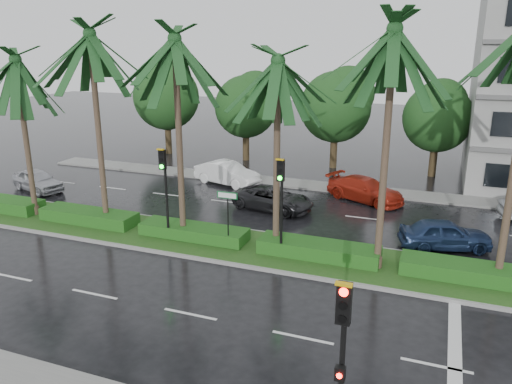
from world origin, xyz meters
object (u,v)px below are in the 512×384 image
at_px(street_sign, 228,206).
at_px(car_white, 227,173).
at_px(car_red, 365,189).
at_px(car_silver, 38,180).
at_px(signal_median_left, 165,181).
at_px(car_darkgrey, 273,199).
at_px(car_blue, 445,234).
at_px(signal_near, 341,364).

distance_m(street_sign, car_white, 11.05).
relative_size(car_white, car_red, 0.96).
bearing_deg(car_silver, car_white, -44.69).
height_order(signal_median_left, car_white, signal_median_left).
distance_m(signal_median_left, car_white, 10.53).
xyz_separation_m(car_silver, car_darkgrey, (15.00, 1.77, -0.04)).
relative_size(street_sign, car_blue, 0.65).
relative_size(street_sign, car_white, 0.57).
xyz_separation_m(signal_near, car_darkgrey, (-7.00, 16.03, -1.87)).
xyz_separation_m(car_darkgrey, car_blue, (9.03, -2.44, 0.05)).
bearing_deg(car_silver, car_blue, -74.38).
distance_m(street_sign, car_blue, 9.87).
relative_size(car_silver, car_blue, 0.99).
bearing_deg(signal_median_left, car_white, 98.39).
height_order(car_silver, car_darkgrey, car_silver).
bearing_deg(car_darkgrey, car_silver, 107.65).
bearing_deg(car_darkgrey, signal_median_left, 165.60).
bearing_deg(signal_median_left, car_red, 52.44).
bearing_deg(signal_median_left, signal_near, -44.09).
xyz_separation_m(signal_median_left, car_silver, (-12.00, 4.57, -2.32)).
xyz_separation_m(car_silver, car_white, (10.50, 5.60, 0.07)).
height_order(signal_near, street_sign, signal_near).
xyz_separation_m(signal_near, car_white, (-11.50, 19.86, -1.76)).
bearing_deg(street_sign, car_red, 64.75).
relative_size(signal_median_left, car_red, 0.92).
distance_m(signal_median_left, car_silver, 13.05).
height_order(car_white, car_blue, car_white).
relative_size(street_sign, car_red, 0.55).
bearing_deg(signal_near, signal_median_left, 135.91).
bearing_deg(car_white, car_blue, -99.52).
height_order(street_sign, car_silver, street_sign).
distance_m(street_sign, car_red, 10.73).
bearing_deg(car_blue, car_red, 19.95).
bearing_deg(car_silver, car_darkgrey, -66.05).
xyz_separation_m(signal_median_left, car_red, (7.53, 9.80, -2.31)).
bearing_deg(car_darkgrey, street_sign, -169.09).
bearing_deg(car_red, car_darkgrey, 151.98).
bearing_deg(street_sign, car_blue, 22.36).
bearing_deg(car_white, car_silver, 133.45).
height_order(street_sign, car_darkgrey, street_sign).
height_order(signal_median_left, car_blue, signal_median_left).
bearing_deg(car_white, signal_near, -134.57).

